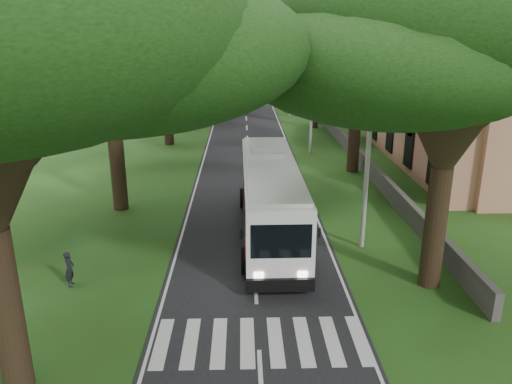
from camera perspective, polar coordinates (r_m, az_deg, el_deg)
ground at (r=20.07m, az=0.11°, el=-13.51°), size 140.00×140.00×0.00m
road at (r=43.37m, az=-0.88°, el=4.13°), size 8.00×120.00×0.04m
crosswalk at (r=18.40m, az=0.30°, el=-16.78°), size 8.00×3.00×0.01m
property_wall at (r=43.31m, az=11.17°, el=4.57°), size 0.35×50.00×1.20m
church at (r=43.13m, az=23.95°, el=9.14°), size 14.00×24.00×11.60m
pole_near at (r=24.67m, az=12.58°, el=2.79°), size 1.60×0.24×8.00m
pole_mid at (r=43.95m, az=6.37°, el=9.75°), size 1.60×0.24×8.00m
pole_far at (r=63.67m, az=3.91°, el=12.41°), size 1.60×0.24×8.00m
tree_l_midb at (r=47.61m, az=-10.69°, el=19.95°), size 12.67×12.67×15.16m
tree_l_far at (r=65.56m, az=-9.06°, el=18.31°), size 16.15×16.15×14.42m
tree_r_near at (r=20.68m, az=22.21°, el=16.99°), size 15.00×15.00×13.84m
tree_r_midb at (r=55.69m, az=7.11°, el=20.31°), size 14.30×14.30×15.92m
tree_r_far at (r=73.65m, az=5.76°, el=19.70°), size 16.12×16.12×16.11m
coach_bus at (r=26.30m, az=1.65°, el=-0.48°), size 3.26×13.44×3.96m
distant_car_b at (r=66.66m, az=-2.54°, el=9.72°), size 1.57×4.37×1.43m
distant_car_c at (r=78.69m, az=-0.65°, el=10.99°), size 2.07×4.62×1.32m
pedestrian at (r=22.96m, az=-20.54°, el=-8.23°), size 0.39×0.58×1.56m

